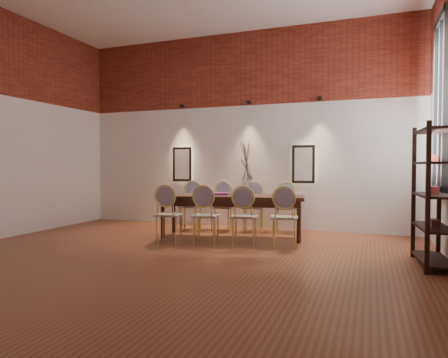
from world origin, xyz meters
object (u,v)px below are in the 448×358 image
(chair_near_b, at_px, (206,215))
(chair_far_c, at_px, (253,207))
(chair_far_b, at_px, (221,207))
(chair_near_a, at_px, (169,214))
(vase, at_px, (246,187))
(chair_far_d, at_px, (286,208))
(dining_table, at_px, (232,216))
(shelving_rack, at_px, (434,195))
(chair_far_a, at_px, (190,206))
(book, at_px, (221,194))
(chair_near_d, at_px, (284,217))
(chair_near_c, at_px, (245,216))
(bowl, at_px, (205,190))

(chair_near_b, xyz_separation_m, chair_far_c, (0.37, 1.45, 0.00))
(chair_far_b, bearing_deg, chair_near_a, 65.37)
(chair_near_a, relative_size, chair_far_b, 1.00)
(vase, bearing_deg, chair_far_b, 140.20)
(vase, bearing_deg, chair_far_d, 55.36)
(dining_table, relative_size, shelving_rack, 1.39)
(chair_near_b, bearing_deg, chair_near_a, -180.00)
(shelving_rack, bearing_deg, chair_far_d, 136.80)
(chair_far_a, distance_m, book, 0.96)
(chair_near_a, height_order, book, chair_near_a)
(chair_near_d, relative_size, chair_far_d, 1.00)
(dining_table, relative_size, chair_near_a, 2.66)
(vase, xyz_separation_m, shelving_rack, (2.80, -1.05, 0.00))
(chair_near_c, relative_size, book, 3.62)
(vase, height_order, bowl, vase)
(bowl, distance_m, book, 0.32)
(book, bearing_deg, chair_far_b, 110.07)
(chair_far_a, relative_size, chair_far_b, 1.00)
(chair_near_c, relative_size, chair_far_d, 1.00)
(chair_near_b, xyz_separation_m, shelving_rack, (3.25, -0.28, 0.43))
(chair_far_b, bearing_deg, chair_near_d, 132.51)
(chair_near_c, xyz_separation_m, vase, (-0.17, 0.66, 0.43))
(chair_far_b, relative_size, bowl, 3.92)
(chair_far_a, bearing_deg, bowl, 122.56)
(chair_far_b, bearing_deg, chair_far_d, -180.00)
(vase, distance_m, bowl, 0.73)
(chair_near_b, bearing_deg, chair_far_b, 90.00)
(chair_near_c, xyz_separation_m, shelving_rack, (2.63, -0.39, 0.43))
(vase, xyz_separation_m, bowl, (-0.71, -0.18, -0.06))
(vase, bearing_deg, chair_near_b, -119.77)
(chair_far_a, bearing_deg, chair_far_b, -180.00)
(chair_far_c, bearing_deg, chair_near_b, 65.37)
(chair_near_c, xyz_separation_m, chair_far_a, (-1.47, 1.12, 0.00))
(book, bearing_deg, dining_table, -19.97)
(chair_near_b, xyz_separation_m, chair_far_a, (-0.86, 1.23, 0.00))
(chair_near_c, distance_m, chair_far_c, 1.36)
(chair_far_c, height_order, chair_far_d, same)
(chair_near_d, distance_m, book, 1.44)
(bowl, height_order, book, bowl)
(chair_near_d, distance_m, vase, 1.05)
(chair_near_b, distance_m, chair_near_c, 0.63)
(chair_far_a, relative_size, shelving_rack, 0.52)
(chair_far_c, height_order, vase, vase)
(chair_near_c, distance_m, chair_near_d, 0.63)
(chair_near_c, distance_m, book, 1.01)
(chair_far_c, distance_m, chair_far_d, 0.63)
(chair_far_a, height_order, chair_far_b, same)
(chair_far_b, height_order, chair_far_d, same)
(chair_far_b, distance_m, chair_far_d, 1.25)
(chair_near_d, xyz_separation_m, book, (-1.28, 0.59, 0.30))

